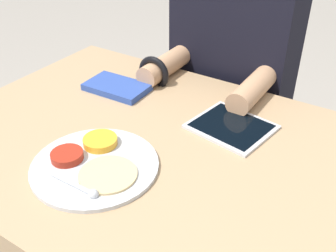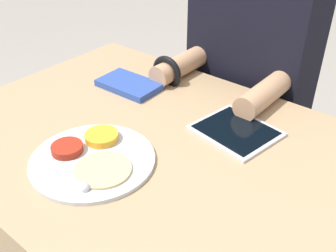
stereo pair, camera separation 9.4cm
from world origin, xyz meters
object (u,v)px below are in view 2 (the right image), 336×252
red_notebook (129,85)px  thali_tray (92,158)px  tablet_device (236,131)px  person_diner (245,108)px

red_notebook → thali_tray: bearing=-59.2°
thali_tray → red_notebook: (-0.19, 0.32, -0.00)m
tablet_device → person_diner: (-0.17, 0.37, -0.16)m
person_diner → red_notebook: bearing=-121.2°
thali_tray → red_notebook: thali_tray is taller
red_notebook → person_diner: size_ratio=0.16×
tablet_device → person_diner: person_diner is taller
thali_tray → red_notebook: 0.37m
tablet_device → person_diner: 0.44m
red_notebook → person_diner: 0.46m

